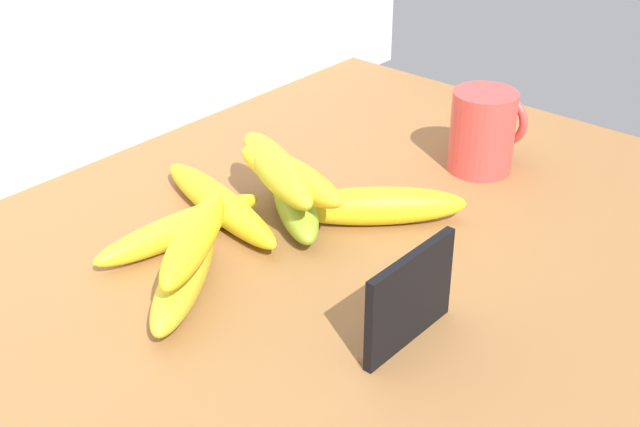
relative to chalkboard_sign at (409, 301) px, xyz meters
The scene contains 11 objects.
counter_top 11.36cm from the chalkboard_sign, 108.31° to the left, with size 110.00×76.00×3.00cm, color olive.
chalkboard_sign is the anchor object (origin of this frame).
coffee_mug 34.03cm from the chalkboard_sign, 21.34° to the left, with size 8.80×7.30×9.39cm.
banana_0 26.93cm from the chalkboard_sign, 81.64° to the left, with size 20.94×3.51×3.51cm, color yellow.
banana_1 22.56cm from the chalkboard_sign, 66.68° to the left, with size 16.05×3.95×3.95cm, color #91B532.
banana_2 19.54cm from the chalkboard_sign, 45.59° to the left, with size 18.80×3.94×3.94cm, color yellow.
banana_3 20.40cm from the chalkboard_sign, 112.90° to the left, with size 16.46×3.70×3.70cm, color gold.
banana_4 26.10cm from the chalkboard_sign, 94.22° to the left, with size 19.13×3.22×3.22cm, color yellow.
banana_5 21.47cm from the chalkboard_sign, 69.42° to the left, with size 15.42×3.61×3.61cm, color yellow.
banana_6 23.22cm from the chalkboard_sign, 70.84° to the left, with size 17.18×3.84×3.84cm, color gold.
banana_7 19.68cm from the chalkboard_sign, 109.26° to the left, with size 15.73×3.37×3.37cm, color yellow.
Camera 1 is at (-45.20, -41.59, 47.55)cm, focal length 48.58 mm.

